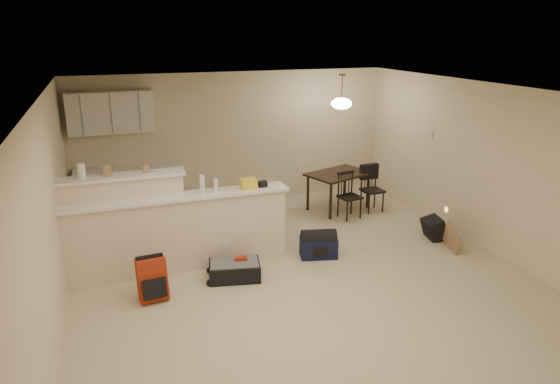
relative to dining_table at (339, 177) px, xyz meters
name	(u,v)px	position (x,y,z in m)	size (l,w,h in m)	color
room	(306,192)	(-1.67, -2.41, 0.63)	(7.00, 7.02, 2.50)	beige
breakfast_bar	(160,229)	(-3.43, -1.43, -0.01)	(3.08, 0.58, 1.39)	beige
upper_cabinets	(111,112)	(-3.87, 0.91, 1.28)	(1.40, 0.34, 0.70)	white
kitchen_counter	(131,195)	(-3.67, 0.78, -0.17)	(1.80, 0.60, 0.90)	white
thermostat	(431,134)	(1.31, -0.86, 0.88)	(0.02, 0.12, 0.12)	beige
jar	(81,171)	(-4.35, -1.29, 0.87)	(0.10, 0.10, 0.20)	silver
cereal_box	(107,170)	(-4.03, -1.29, 0.85)	(0.10, 0.07, 0.16)	#96724D
small_box	(146,168)	(-3.54, -1.29, 0.83)	(0.08, 0.06, 0.12)	#96724D
bottle_a	(202,184)	(-2.83, -1.51, 0.60)	(0.07, 0.07, 0.26)	silver
bottle_b	(216,185)	(-2.64, -1.51, 0.56)	(0.06, 0.06, 0.18)	silver
bag_lump	(249,183)	(-2.17, -1.51, 0.54)	(0.22, 0.18, 0.14)	#96724D
pouch	(263,184)	(-1.97, -1.51, 0.51)	(0.12, 0.10, 0.08)	#96724D
dining_table	(339,177)	(0.00, 0.00, 0.00)	(1.31, 1.08, 0.71)	black
pendant_lamp	(341,103)	(0.00, 0.00, 1.37)	(0.36, 0.36, 0.62)	brown
dining_chair_near	(350,196)	(-0.02, -0.50, -0.20)	(0.36, 0.35, 0.83)	black
dining_chair_far	(372,189)	(0.55, -0.32, -0.20)	(0.37, 0.35, 0.85)	black
suitcase	(235,270)	(-2.55, -2.04, -0.50)	(0.68, 0.44, 0.23)	black
red_backpack	(152,279)	(-3.65, -2.21, -0.35)	(0.35, 0.22, 0.53)	#A62A12
navy_duffel	(319,248)	(-1.20, -1.80, -0.47)	(0.54, 0.29, 0.29)	#111735
black_daypack	(434,229)	(0.84, -1.80, -0.45)	(0.38, 0.27, 0.33)	black
cardboard_sheet	(452,239)	(0.82, -2.27, -0.44)	(0.48, 0.02, 0.37)	#96724D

